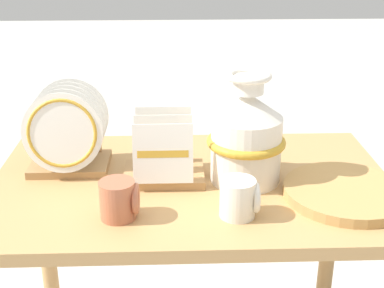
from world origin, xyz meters
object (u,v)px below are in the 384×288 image
(dish_rack_square_plates, at_px, (164,162))
(mug_terracotta_glaze, at_px, (120,200))
(ceramic_vase, at_px, (246,135))
(mug_cream_glaze, at_px, (240,198))
(dish_rack_round_plates, at_px, (67,137))
(wicker_charger_stack, at_px, (346,192))

(dish_rack_square_plates, height_order, mug_terracotta_glaze, dish_rack_square_plates)
(ceramic_vase, xyz_separation_m, mug_cream_glaze, (-0.04, -0.20, -0.08))
(dish_rack_square_plates, xyz_separation_m, mug_cream_glaze, (0.19, -0.22, -0.00))
(mug_terracotta_glaze, bearing_deg, dish_rack_round_plates, 121.14)
(dish_rack_round_plates, xyz_separation_m, dish_rack_square_plates, (0.27, -0.07, -0.05))
(dish_rack_square_plates, xyz_separation_m, mug_terracotta_glaze, (-0.10, -0.21, -0.00))
(dish_rack_round_plates, height_order, mug_terracotta_glaze, dish_rack_round_plates)
(wicker_charger_stack, bearing_deg, mug_cream_glaze, -163.63)
(dish_rack_square_plates, relative_size, wicker_charger_stack, 0.68)
(dish_rack_square_plates, height_order, wicker_charger_stack, dish_rack_square_plates)
(dish_rack_round_plates, relative_size, wicker_charger_stack, 0.75)
(wicker_charger_stack, relative_size, mug_cream_glaze, 3.41)
(ceramic_vase, height_order, wicker_charger_stack, ceramic_vase)
(ceramic_vase, bearing_deg, dish_rack_round_plates, 170.12)
(ceramic_vase, xyz_separation_m, dish_rack_round_plates, (-0.50, 0.09, -0.03))
(ceramic_vase, bearing_deg, wicker_charger_stack, -24.05)
(dish_rack_round_plates, bearing_deg, ceramic_vase, -9.88)
(ceramic_vase, height_order, dish_rack_square_plates, ceramic_vase)
(dish_rack_square_plates, distance_m, mug_cream_glaze, 0.29)
(mug_terracotta_glaze, relative_size, mug_cream_glaze, 1.00)
(dish_rack_round_plates, xyz_separation_m, wicker_charger_stack, (0.75, -0.20, -0.09))
(mug_terracotta_glaze, distance_m, mug_cream_glaze, 0.29)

